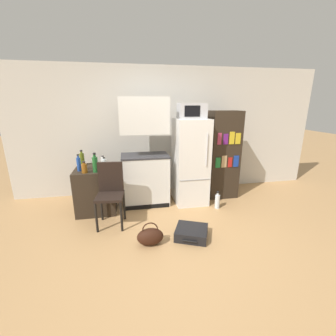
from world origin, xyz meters
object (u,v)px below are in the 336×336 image
Objects in this scene: refrigerator at (190,162)px; bottle_amber_beer at (84,168)px; bottle_clear_short at (104,163)px; kitchen_hutch at (145,158)px; bottle_milk_white at (103,161)px; chair at (110,188)px; bowl at (99,168)px; suitcase_large_flat at (191,233)px; bottle_blue_soda at (79,164)px; water_bottle_front at (217,201)px; side_table at (97,189)px; bottle_green_tall at (95,164)px; microwave at (192,111)px; bookshelf at (223,155)px; handbag at (150,236)px; bottle_olive_oil at (82,159)px.

bottle_amber_beer is (-1.85, -0.30, 0.06)m from refrigerator.
kitchen_hutch is at bearing 6.05° from bottle_clear_short.
chair is at bearing -78.67° from bottle_milk_white.
bowl is 1.86m from suitcase_large_flat.
water_bottle_front is at bearing -5.97° from bottle_blue_soda.
bowl is 0.18× the size of chair.
bottle_amber_beer is 0.56m from chair.
side_table is 0.58m from bottle_green_tall.
side_table is at bearing -178.79° from microwave.
water_bottle_front is at bearing -10.07° from side_table.
bookshelf is 2.59m from bottle_amber_beer.
bottle_amber_beer is 1.55m from handbag.
refrigerator is at bearing 4.97° from bowl.
side_table is 0.40× the size of kitchen_hutch.
bowl reaches higher than side_table.
bowl is at bearing 75.20° from bottle_green_tall.
chair is at bearing -174.83° from water_bottle_front.
bottle_milk_white is 0.54× the size of bottle_blue_soda.
bottle_olive_oil is at bearing -177.54° from bottle_milk_white.
handbag is (-0.07, -1.35, -0.77)m from kitchen_hutch.
bowl is (-0.80, -0.20, -0.09)m from kitchen_hutch.
kitchen_hutch is 0.90m from bottle_green_tall.
handbag is at bearing -138.76° from bookshelf.
bookshelf reaches higher than water_bottle_front.
bottle_green_tall is 2.23m from water_bottle_front.
bottle_blue_soda is (-0.27, 0.11, -0.01)m from bottle_green_tall.
water_bottle_front is (1.26, -0.48, -0.76)m from kitchen_hutch.
bottle_clear_short is (-2.27, -0.15, -0.01)m from bookshelf.
bottle_amber_beer reaches higher than bottle_clear_short.
chair is at bearing 173.97° from suitcase_large_flat.
bookshelf reaches higher than bottle_green_tall.
refrigerator reaches higher than bottle_milk_white.
bottle_amber_beer is 2.37m from water_bottle_front.
side_table is 2.19m from water_bottle_front.
suitcase_large_flat is at bearing -40.61° from bottle_olive_oil.
bottle_olive_oil is at bearing 125.28° from handbag.
bottle_clear_short is at bearing 168.56° from water_bottle_front.
microwave is (0.85, -0.06, 0.83)m from kitchen_hutch.
kitchen_hutch is 11.07× the size of bottle_clear_short.
side_table is 0.45× the size of bookshelf.
refrigerator is 1.57m from bottle_clear_short.
water_bottle_front is at bearing 11.43° from chair.
suitcase_large_flat is at bearing -23.20° from chair.
chair is at bearing -157.93° from refrigerator.
microwave is 0.48× the size of chair.
suitcase_large_flat is 0.61m from handbag.
bottle_milk_white is 0.16× the size of chair.
bottle_clear_short reaches higher than suitcase_large_flat.
handbag is at bearing -149.92° from suitcase_large_flat.
refrigerator is at bearing -5.52° from bottle_olive_oil.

